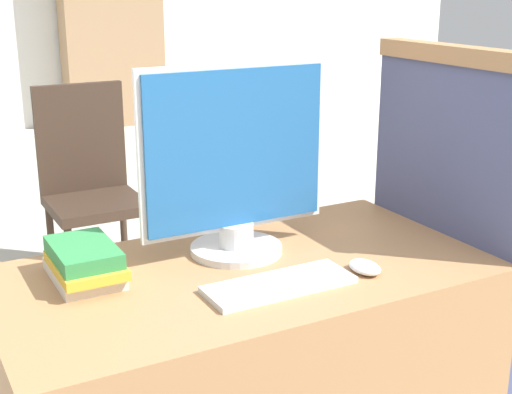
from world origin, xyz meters
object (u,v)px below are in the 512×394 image
at_px(mouse, 365,267).
at_px(far_chair, 89,178).
at_px(book_stack, 84,263).
at_px(keyboard, 279,285).
at_px(monitor, 235,166).

height_order(mouse, far_chair, far_chair).
height_order(book_stack, far_chair, far_chair).
bearing_deg(keyboard, book_stack, 146.04).
distance_m(keyboard, book_stack, 0.48).
distance_m(monitor, keyboard, 0.35).
height_order(monitor, far_chair, monitor).
bearing_deg(mouse, book_stack, 155.61).
bearing_deg(book_stack, mouse, -24.39).
bearing_deg(monitor, keyboard, -93.04).
height_order(monitor, mouse, monitor).
xyz_separation_m(monitor, far_chair, (0.07, 1.74, -0.47)).
xyz_separation_m(mouse, far_chair, (-0.16, 2.02, -0.24)).
height_order(monitor, book_stack, monitor).
height_order(mouse, book_stack, book_stack).
distance_m(monitor, far_chair, 1.80).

